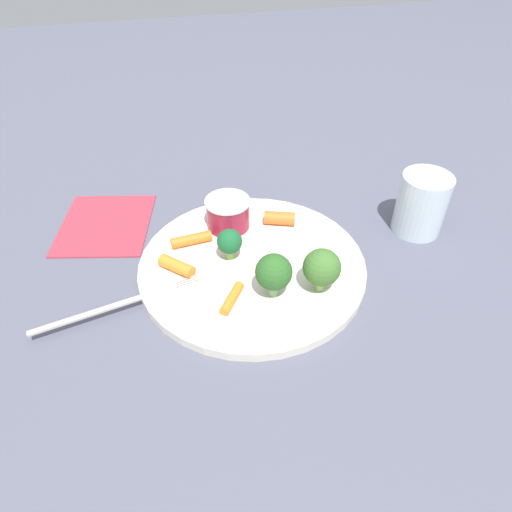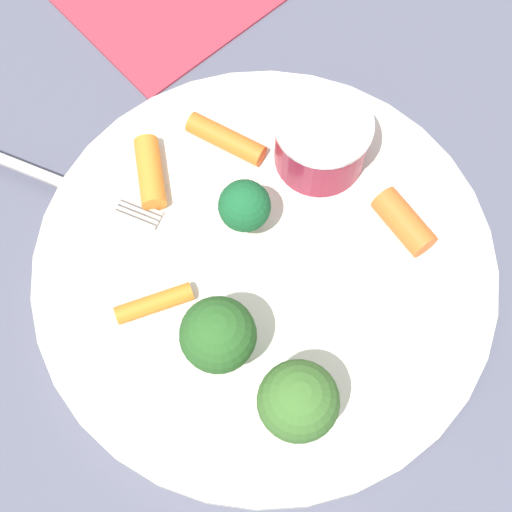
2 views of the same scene
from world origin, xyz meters
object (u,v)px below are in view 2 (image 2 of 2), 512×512
carrot_stick_1 (226,139)px  fork (27,169)px  plate (265,268)px  carrot_stick_0 (404,222)px  sauce_cup (321,141)px  broccoli_floret_2 (298,401)px  broccoli_floret_0 (245,206)px  carrot_stick_2 (154,303)px  carrot_stick_3 (150,172)px  broccoli_floret_1 (218,335)px

carrot_stick_1 → fork: (0.09, 0.09, -0.01)m
plate → carrot_stick_0: bearing=-128.2°
sauce_cup → broccoli_floret_2: 0.16m
carrot_stick_0 → fork: size_ratio=0.22×
broccoli_floret_2 → broccoli_floret_0: bearing=-40.3°
carrot_stick_2 → carrot_stick_3: carrot_stick_3 is taller
broccoli_floret_1 → sauce_cup: bearing=-79.5°
carrot_stick_0 → carrot_stick_3: (0.15, 0.06, -0.00)m
plate → carrot_stick_3: (0.09, -0.01, 0.01)m
broccoli_floret_0 → carrot_stick_3: bearing=6.9°
carrot_stick_0 → broccoli_floret_0: bearing=34.7°
broccoli_floret_2 → broccoli_floret_1: bearing=-4.0°
broccoli_floret_0 → fork: 0.15m
broccoli_floret_2 → sauce_cup: bearing=-60.6°
plate → fork: bearing=12.7°
carrot_stick_0 → broccoli_floret_2: bearing=95.1°
plate → broccoli_floret_0: (0.02, -0.01, 0.03)m
carrot_stick_3 → broccoli_floret_0: bearing=-173.1°
sauce_cup → carrot_stick_3: (0.08, 0.07, -0.01)m
broccoli_floret_2 → carrot_stick_1: (0.13, -0.12, -0.03)m
carrot_stick_1 → carrot_stick_3: (0.02, 0.05, 0.00)m
plate → sauce_cup: size_ratio=4.69×
sauce_cup → carrot_stick_2: bearing=80.9°
broccoli_floret_1 → broccoli_floret_2: size_ratio=1.01×
sauce_cup → carrot_stick_1: 0.06m
carrot_stick_0 → plate: bearing=51.8°
carrot_stick_1 → carrot_stick_2: bearing=105.6°
broccoli_floret_1 → broccoli_floret_2: 0.05m
plate → fork: 0.16m
carrot_stick_3 → plate: bearing=176.4°
broccoli_floret_2 → carrot_stick_2: 0.11m
broccoli_floret_0 → sauce_cup: bearing=-98.8°
carrot_stick_2 → carrot_stick_1: bearing=-74.4°
carrot_stick_0 → sauce_cup: bearing=-9.3°
plate → sauce_cup: (0.01, -0.08, 0.03)m
carrot_stick_0 → carrot_stick_3: carrot_stick_0 is taller
broccoli_floret_1 → carrot_stick_0: broccoli_floret_1 is taller
carrot_stick_0 → fork: bearing=26.1°
carrot_stick_0 → carrot_stick_1: carrot_stick_0 is taller
broccoli_floret_2 → carrot_stick_0: size_ratio=1.33×
carrot_stick_3 → fork: (0.07, 0.04, -0.01)m
fork → plate: bearing=-167.3°
sauce_cup → fork: bearing=38.7°
carrot_stick_1 → carrot_stick_2: size_ratio=1.14×
broccoli_floret_2 → carrot_stick_0: (0.01, -0.13, -0.02)m
broccoli_floret_0 → carrot_stick_1: (0.04, -0.04, -0.02)m
carrot_stick_2 → carrot_stick_3: (0.05, -0.07, 0.00)m
sauce_cup → carrot_stick_3: size_ratio=1.30×
fork → carrot_stick_1: bearing=-135.6°
broccoli_floret_0 → carrot_stick_0: bearing=-145.3°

